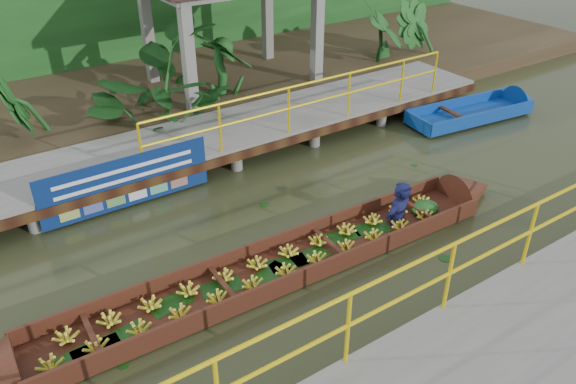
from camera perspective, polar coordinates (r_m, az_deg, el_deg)
ground at (r=9.33m, az=-2.38°, el=-5.89°), size 80.00×80.00×0.00m
land_strip at (r=15.39m, az=-17.52°, el=9.08°), size 30.00×8.00×0.45m
far_dock at (r=11.74m, az=-11.26°, el=4.48°), size 16.00×2.06×1.66m
near_dock at (r=7.50m, az=22.87°, el=-17.05°), size 18.00×2.40×1.73m
foliage_backdrop at (r=17.23m, az=-21.24°, el=16.93°), size 30.00×0.80×4.00m
vendor_boat at (r=8.85m, az=0.87°, el=-6.47°), size 9.52×1.25×2.02m
moored_blue_boat at (r=15.22m, az=20.43°, el=8.05°), size 3.86×1.40×0.90m
blue_banner at (r=10.51m, az=-16.06°, el=1.00°), size 3.14×0.04×0.98m
tropical_plants at (r=13.76m, az=-7.10°, el=12.93°), size 14.51×1.51×1.88m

